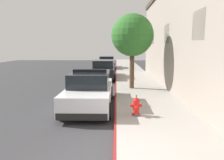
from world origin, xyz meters
TOP-DOWN VIEW (x-y plane):
  - ground_plane at (-4.50, 10.00)m, footprint 31.63×60.00m
  - sidewalk_pavement at (1.50, 10.00)m, footprint 2.99×60.00m
  - curb_painted_edge at (-0.04, 10.00)m, footprint 0.08×60.00m
  - storefront_building at (6.40, 8.68)m, footprint 7.07×18.57m
  - police_cruiser at (-1.18, 4.77)m, footprint 1.94×4.84m
  - parked_car_silver_ahead at (-1.10, 13.78)m, footprint 1.94×4.84m
  - parked_car_dark_far at (-1.17, 21.92)m, footprint 1.94×4.84m
  - fire_hydrant at (0.72, 3.05)m, footprint 0.44×0.40m
  - street_tree at (0.93, 8.51)m, footprint 2.51×2.51m

SIDE VIEW (x-z plane):
  - ground_plane at x=-4.50m, z-range -0.20..0.00m
  - sidewalk_pavement at x=1.50m, z-range 0.00..0.16m
  - curb_painted_edge at x=-0.04m, z-range 0.00..0.16m
  - fire_hydrant at x=0.72m, z-range 0.13..0.89m
  - parked_car_silver_ahead at x=-1.10m, z-range -0.04..1.52m
  - parked_car_dark_far at x=-1.17m, z-range -0.04..1.52m
  - police_cruiser at x=-1.18m, z-range -0.10..1.58m
  - storefront_building at x=6.40m, z-range 0.01..6.64m
  - street_tree at x=0.93m, z-range 1.11..5.56m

